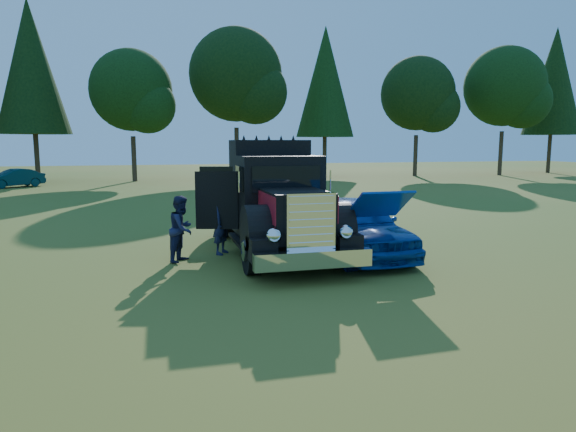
% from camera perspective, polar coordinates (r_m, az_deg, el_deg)
% --- Properties ---
extents(ground, '(120.00, 120.00, 0.00)m').
position_cam_1_polar(ground, '(12.18, -2.39, -5.76)').
color(ground, '#31591A').
rests_on(ground, ground).
extents(treeline, '(72.10, 24.04, 13.84)m').
position_cam_1_polar(treeline, '(39.26, -15.05, 14.84)').
color(treeline, '#2D2116').
rests_on(treeline, ground).
extents(diamond_t_truck, '(3.35, 7.16, 3.00)m').
position_cam_1_polar(diamond_t_truck, '(13.59, -1.34, 1.18)').
color(diamond_t_truck, black).
rests_on(diamond_t_truck, ground).
extents(hotrod_coupe, '(2.05, 4.67, 1.89)m').
position_cam_1_polar(hotrod_coupe, '(13.41, 7.38, -1.11)').
color(hotrod_coupe, '#07209A').
rests_on(hotrod_coupe, ground).
extents(spectator_near, '(0.69, 0.76, 1.75)m').
position_cam_1_polar(spectator_near, '(13.63, -7.40, -0.59)').
color(spectator_near, '#202C4A').
rests_on(spectator_near, ground).
extents(spectator_far, '(0.94, 1.00, 1.64)m').
position_cam_1_polar(spectator_far, '(12.94, -11.70, -1.39)').
color(spectator_far, '#1D2C44').
rests_on(spectator_far, ground).
extents(distant_teal_car, '(3.69, 3.28, 1.21)m').
position_cam_1_polar(distant_teal_car, '(38.59, -28.16, 3.73)').
color(distant_teal_car, '#082E34').
rests_on(distant_teal_car, ground).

